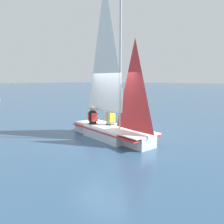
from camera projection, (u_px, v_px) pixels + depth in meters
ground_plane at (112, 138)px, 8.52m from camera, size 260.00×260.00×0.00m
sailboat_main at (112, 116)px, 8.41m from camera, size 4.01×2.12×6.03m
sailor_helm at (110, 120)px, 8.92m from camera, size 0.39×0.36×1.16m
sailor_crew at (93, 119)px, 9.04m from camera, size 0.39×0.36×1.16m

